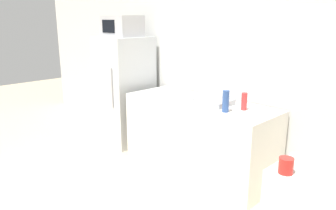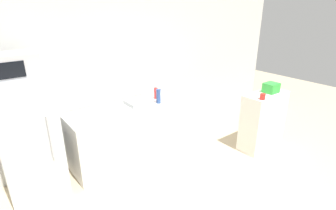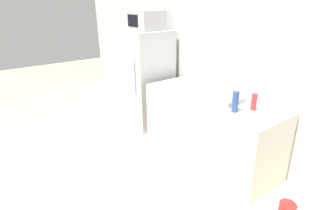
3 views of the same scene
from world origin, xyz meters
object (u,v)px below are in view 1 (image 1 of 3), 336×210
object	(u,v)px
refrigerator	(125,91)
jar	(286,166)
microwave	(122,26)
bottle_tall	(226,101)
bottle_short	(244,101)

from	to	relation	value
refrigerator	jar	distance (m)	3.31
microwave	jar	size ratio (longest dim) A/B	5.62
refrigerator	bottle_tall	distance (m)	1.91
refrigerator	jar	xyz separation A→B (m)	(3.07, -1.22, 0.25)
microwave	jar	xyz separation A→B (m)	(3.07, -1.22, -0.68)
bottle_tall	bottle_short	size ratio (longest dim) A/B	1.23
refrigerator	jar	world-z (taller)	refrigerator
refrigerator	bottle_short	bearing A→B (deg)	2.02
refrigerator	bottle_tall	size ratio (longest dim) A/B	6.81
microwave	bottle_tall	world-z (taller)	microwave
microwave	bottle_tall	bearing A→B (deg)	-4.00
refrigerator	bottle_short	distance (m)	1.99
bottle_tall	jar	size ratio (longest dim) A/B	2.50
refrigerator	microwave	xyz separation A→B (m)	(-0.00, -0.00, 0.92)
bottle_short	microwave	bearing A→B (deg)	-177.95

